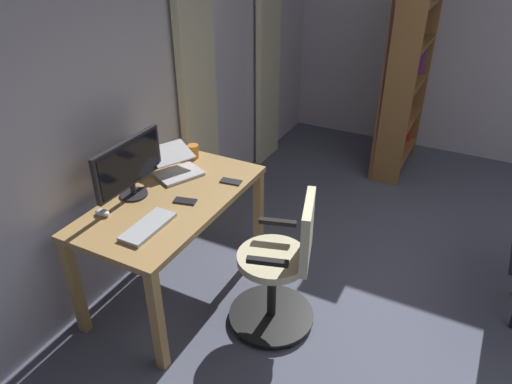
{
  "coord_description": "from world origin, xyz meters",
  "views": [
    {
      "loc": [
        2.58,
        -0.67,
        2.33
      ],
      "look_at": [
        0.5,
        -1.74,
        0.95
      ],
      "focal_mm": 33.11,
      "sensor_mm": 36.0,
      "label": 1
    }
  ],
  "objects_px": {
    "computer_mouse": "(102,213)",
    "mug_tea": "(193,152)",
    "laptop": "(176,166)",
    "office_chair": "(281,269)",
    "computer_keyboard": "(148,227)",
    "cell_phone_by_monitor": "(185,201)",
    "cell_phone_face_up": "(231,181)",
    "bookshelf": "(401,81)",
    "desk": "(173,210)",
    "computer_monitor": "(129,166)"
  },
  "relations": [
    {
      "from": "desk",
      "to": "laptop",
      "type": "xyz_separation_m",
      "value": [
        -0.28,
        -0.17,
        0.15
      ]
    },
    {
      "from": "computer_mouse",
      "to": "cell_phone_by_monitor",
      "type": "xyz_separation_m",
      "value": [
        -0.36,
        0.36,
        -0.01
      ]
    },
    {
      "from": "computer_monitor",
      "to": "cell_phone_face_up",
      "type": "bearing_deg",
      "value": 132.66
    },
    {
      "from": "computer_mouse",
      "to": "mug_tea",
      "type": "relative_size",
      "value": 0.78
    },
    {
      "from": "desk",
      "to": "computer_mouse",
      "type": "bearing_deg",
      "value": -34.19
    },
    {
      "from": "computer_monitor",
      "to": "computer_keyboard",
      "type": "distance_m",
      "value": 0.46
    },
    {
      "from": "computer_monitor",
      "to": "mug_tea",
      "type": "relative_size",
      "value": 4.58
    },
    {
      "from": "bookshelf",
      "to": "laptop",
      "type": "bearing_deg",
      "value": -23.94
    },
    {
      "from": "office_chair",
      "to": "cell_phone_by_monitor",
      "type": "bearing_deg",
      "value": 76.34
    },
    {
      "from": "laptop",
      "to": "bookshelf",
      "type": "relative_size",
      "value": 0.22
    },
    {
      "from": "cell_phone_by_monitor",
      "to": "computer_monitor",
      "type": "bearing_deg",
      "value": -89.77
    },
    {
      "from": "office_chair",
      "to": "computer_keyboard",
      "type": "xyz_separation_m",
      "value": [
        0.38,
        -0.69,
        0.33
      ]
    },
    {
      "from": "desk",
      "to": "mug_tea",
      "type": "height_order",
      "value": "mug_tea"
    },
    {
      "from": "office_chair",
      "to": "bookshelf",
      "type": "relative_size",
      "value": 0.5
    },
    {
      "from": "laptop",
      "to": "mug_tea",
      "type": "height_order",
      "value": "laptop"
    },
    {
      "from": "bookshelf",
      "to": "computer_monitor",
      "type": "bearing_deg",
      "value": -22.15
    },
    {
      "from": "computer_monitor",
      "to": "cell_phone_by_monitor",
      "type": "height_order",
      "value": "computer_monitor"
    },
    {
      "from": "desk",
      "to": "computer_monitor",
      "type": "relative_size",
      "value": 2.25
    },
    {
      "from": "office_chair",
      "to": "computer_monitor",
      "type": "xyz_separation_m",
      "value": [
        0.12,
        -1.01,
        0.53
      ]
    },
    {
      "from": "desk",
      "to": "office_chair",
      "type": "bearing_deg",
      "value": 92.24
    },
    {
      "from": "desk",
      "to": "computer_mouse",
      "type": "height_order",
      "value": "computer_mouse"
    },
    {
      "from": "bookshelf",
      "to": "mug_tea",
      "type": "bearing_deg",
      "value": -27.19
    },
    {
      "from": "computer_monitor",
      "to": "cell_phone_face_up",
      "type": "distance_m",
      "value": 0.68
    },
    {
      "from": "computer_mouse",
      "to": "cell_phone_by_monitor",
      "type": "height_order",
      "value": "computer_mouse"
    },
    {
      "from": "office_chair",
      "to": "computer_monitor",
      "type": "distance_m",
      "value": 1.15
    },
    {
      "from": "desk",
      "to": "laptop",
      "type": "relative_size",
      "value": 3.12
    },
    {
      "from": "desk",
      "to": "cell_phone_by_monitor",
      "type": "distance_m",
      "value": 0.15
    },
    {
      "from": "computer_keyboard",
      "to": "laptop",
      "type": "bearing_deg",
      "value": -158.01
    },
    {
      "from": "desk",
      "to": "computer_keyboard",
      "type": "relative_size",
      "value": 3.66
    },
    {
      "from": "computer_keyboard",
      "to": "cell_phone_by_monitor",
      "type": "distance_m",
      "value": 0.34
    },
    {
      "from": "mug_tea",
      "to": "computer_mouse",
      "type": "bearing_deg",
      "value": -3.2
    },
    {
      "from": "office_chair",
      "to": "laptop",
      "type": "relative_size",
      "value": 2.21
    },
    {
      "from": "computer_keyboard",
      "to": "cell_phone_face_up",
      "type": "relative_size",
      "value": 2.51
    },
    {
      "from": "computer_monitor",
      "to": "office_chair",
      "type": "bearing_deg",
      "value": 96.86
    },
    {
      "from": "office_chair",
      "to": "cell_phone_face_up",
      "type": "distance_m",
      "value": 0.7
    },
    {
      "from": "desk",
      "to": "office_chair",
      "type": "distance_m",
      "value": 0.8
    },
    {
      "from": "office_chair",
      "to": "computer_keyboard",
      "type": "relative_size",
      "value": 2.59
    },
    {
      "from": "office_chair",
      "to": "computer_mouse",
      "type": "distance_m",
      "value": 1.14
    },
    {
      "from": "cell_phone_face_up",
      "to": "bookshelf",
      "type": "height_order",
      "value": "bookshelf"
    },
    {
      "from": "computer_mouse",
      "to": "mug_tea",
      "type": "height_order",
      "value": "mug_tea"
    },
    {
      "from": "cell_phone_face_up",
      "to": "bookshelf",
      "type": "relative_size",
      "value": 0.08
    },
    {
      "from": "laptop",
      "to": "mug_tea",
      "type": "bearing_deg",
      "value": -148.26
    },
    {
      "from": "laptop",
      "to": "cell_phone_face_up",
      "type": "xyz_separation_m",
      "value": [
        -0.06,
        0.41,
        -0.05
      ]
    },
    {
      "from": "laptop",
      "to": "computer_mouse",
      "type": "distance_m",
      "value": 0.65
    },
    {
      "from": "desk",
      "to": "computer_keyboard",
      "type": "bearing_deg",
      "value": 14.2
    },
    {
      "from": "cell_phone_by_monitor",
      "to": "cell_phone_face_up",
      "type": "bearing_deg",
      "value": 145.81
    },
    {
      "from": "desk",
      "to": "cell_phone_by_monitor",
      "type": "bearing_deg",
      "value": 87.06
    },
    {
      "from": "computer_monitor",
      "to": "bookshelf",
      "type": "relative_size",
      "value": 0.31
    },
    {
      "from": "desk",
      "to": "mug_tea",
      "type": "distance_m",
      "value": 0.6
    },
    {
      "from": "office_chair",
      "to": "computer_keyboard",
      "type": "bearing_deg",
      "value": 102.04
    }
  ]
}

